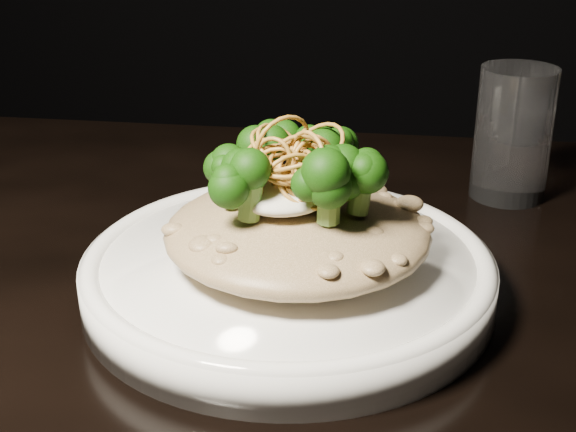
% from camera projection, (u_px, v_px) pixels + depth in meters
% --- Properties ---
extents(plate, '(0.26, 0.26, 0.03)m').
position_uv_depth(plate, '(288.00, 276.00, 0.51)').
color(plate, white).
rests_on(plate, table).
extents(risotto, '(0.17, 0.17, 0.04)m').
position_uv_depth(risotto, '(297.00, 231.00, 0.50)').
color(risotto, brown).
rests_on(risotto, plate).
extents(broccoli, '(0.12, 0.12, 0.04)m').
position_uv_depth(broccoli, '(286.00, 170.00, 0.48)').
color(broccoli, black).
rests_on(broccoli, risotto).
extents(cheese, '(0.06, 0.06, 0.02)m').
position_uv_depth(cheese, '(281.00, 194.00, 0.48)').
color(cheese, white).
rests_on(cheese, risotto).
extents(shallots, '(0.05, 0.05, 0.03)m').
position_uv_depth(shallots, '(293.00, 153.00, 0.47)').
color(shallots, brown).
rests_on(shallots, cheese).
extents(drinking_glass, '(0.07, 0.07, 0.11)m').
position_uv_depth(drinking_glass, '(513.00, 134.00, 0.64)').
color(drinking_glass, white).
rests_on(drinking_glass, table).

